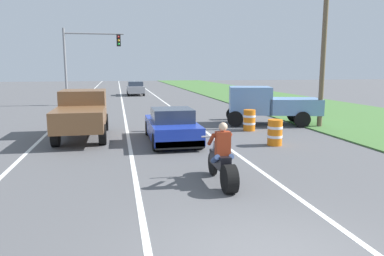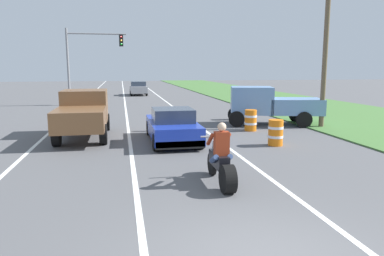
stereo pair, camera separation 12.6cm
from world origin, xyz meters
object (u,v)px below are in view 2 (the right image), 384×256
(motorcycle_with_rider, at_px, (221,163))
(pickup_truck_right_shoulder_light_blue, at_px, (269,104))
(construction_barrel_nearest, at_px, (276,133))
(distant_car_far_ahead, at_px, (138,88))
(construction_barrel_mid, at_px, (251,120))
(construction_barrel_far, at_px, (237,111))
(sports_car_blue, at_px, (172,126))
(traffic_light_mast_near, at_px, (86,54))
(pickup_truck_left_lane_brown, at_px, (83,112))

(motorcycle_with_rider, relative_size, pickup_truck_right_shoulder_light_blue, 0.43)
(construction_barrel_nearest, bearing_deg, distant_car_far_ahead, 98.16)
(pickup_truck_right_shoulder_light_blue, relative_size, construction_barrel_mid, 5.14)
(motorcycle_with_rider, relative_size, construction_barrel_far, 2.21)
(pickup_truck_right_shoulder_light_blue, distance_m, distant_car_far_ahead, 23.17)
(pickup_truck_right_shoulder_light_blue, bearing_deg, construction_barrel_far, 117.44)
(motorcycle_with_rider, xyz_separation_m, construction_barrel_far, (4.08, 11.41, -0.09))
(sports_car_blue, relative_size, traffic_light_mast_near, 0.72)
(motorcycle_with_rider, height_order, pickup_truck_left_lane_brown, pickup_truck_left_lane_brown)
(sports_car_blue, bearing_deg, construction_barrel_far, 51.38)
(construction_barrel_nearest, relative_size, construction_barrel_far, 1.00)
(sports_car_blue, xyz_separation_m, construction_barrel_nearest, (3.79, -1.46, -0.13))
(motorcycle_with_rider, distance_m, construction_barrel_far, 12.12)
(construction_barrel_nearest, height_order, construction_barrel_mid, same)
(motorcycle_with_rider, bearing_deg, construction_barrel_nearest, 52.00)
(pickup_truck_right_shoulder_light_blue, bearing_deg, pickup_truck_left_lane_brown, -168.08)
(pickup_truck_left_lane_brown, relative_size, construction_barrel_far, 4.80)
(construction_barrel_nearest, xyz_separation_m, distant_car_far_ahead, (-3.94, 27.46, 0.27))
(construction_barrel_far, bearing_deg, pickup_truck_left_lane_brown, -153.45)
(distant_car_far_ahead, bearing_deg, pickup_truck_left_lane_brown, -98.04)
(construction_barrel_nearest, bearing_deg, construction_barrel_mid, 86.44)
(distant_car_far_ahead, bearing_deg, motorcycle_with_rider, -88.94)
(pickup_truck_right_shoulder_light_blue, height_order, traffic_light_mast_near, traffic_light_mast_near)
(sports_car_blue, relative_size, construction_barrel_mid, 4.30)
(sports_car_blue, height_order, construction_barrel_mid, sports_car_blue)
(construction_barrel_far, bearing_deg, pickup_truck_right_shoulder_light_blue, -62.56)
(construction_barrel_mid, bearing_deg, sports_car_blue, -154.69)
(distant_car_far_ahead, bearing_deg, pickup_truck_right_shoulder_light_blue, -75.60)
(sports_car_blue, distance_m, construction_barrel_far, 7.25)
(construction_barrel_nearest, bearing_deg, pickup_truck_right_shoulder_light_blue, 70.01)
(traffic_light_mast_near, bearing_deg, pickup_truck_right_shoulder_light_blue, -50.66)
(pickup_truck_left_lane_brown, height_order, traffic_light_mast_near, traffic_light_mast_near)
(construction_barrel_mid, xyz_separation_m, construction_barrel_far, (0.52, 3.77, 0.00))
(pickup_truck_left_lane_brown, distance_m, distant_car_far_ahead, 24.63)
(pickup_truck_right_shoulder_light_blue, distance_m, construction_barrel_mid, 2.39)
(traffic_light_mast_near, distance_m, construction_barrel_far, 14.22)
(traffic_light_mast_near, distance_m, construction_barrel_mid, 16.89)
(pickup_truck_right_shoulder_light_blue, xyz_separation_m, traffic_light_mast_near, (-10.21, 12.46, 2.89))
(construction_barrel_mid, relative_size, construction_barrel_far, 1.00)
(sports_car_blue, xyz_separation_m, construction_barrel_mid, (4.00, 1.89, -0.13))
(pickup_truck_right_shoulder_light_blue, height_order, distant_car_far_ahead, pickup_truck_right_shoulder_light_blue)
(sports_car_blue, distance_m, pickup_truck_right_shoulder_light_blue, 6.66)
(pickup_truck_right_shoulder_light_blue, bearing_deg, motorcycle_with_rider, -119.08)
(pickup_truck_left_lane_brown, bearing_deg, pickup_truck_right_shoulder_light_blue, 11.92)
(construction_barrel_mid, relative_size, distant_car_far_ahead, 0.25)
(sports_car_blue, xyz_separation_m, traffic_light_mast_near, (-4.59, 16.01, 3.37))
(traffic_light_mast_near, bearing_deg, distant_car_far_ahead, 65.98)
(construction_barrel_nearest, xyz_separation_m, construction_barrel_far, (0.73, 7.12, 0.00))
(motorcycle_with_rider, distance_m, pickup_truck_right_shoulder_light_blue, 10.65)
(construction_barrel_nearest, xyz_separation_m, construction_barrel_mid, (0.21, 3.35, 0.00))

